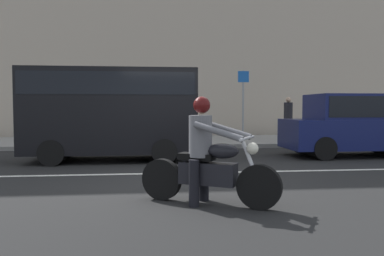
{
  "coord_description": "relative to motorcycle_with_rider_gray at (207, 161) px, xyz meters",
  "views": [
    {
      "loc": [
        -0.46,
        -7.38,
        1.41
      ],
      "look_at": [
        0.34,
        -0.21,
        1.04
      ],
      "focal_mm": 36.28,
      "sensor_mm": 36.0,
      "label": 1
    }
  ],
  "objects": [
    {
      "name": "ground_plane",
      "position": [
        -0.38,
        1.83,
        -0.64
      ],
      "size": [
        80.0,
        80.0,
        0.0
      ],
      "primitive_type": "plane",
      "color": "black"
    },
    {
      "name": "sidewalk_slab",
      "position": [
        -0.38,
        9.83,
        -0.57
      ],
      "size": [
        40.0,
        4.4,
        0.14
      ],
      "primitive_type": "cube",
      "color": "gray",
      "rests_on": "ground_plane"
    },
    {
      "name": "lane_marking_stripe",
      "position": [
        -1.06,
        2.73,
        -0.64
      ],
      "size": [
        18.0,
        0.14,
        0.01
      ],
      "primitive_type": "cube",
      "color": "silver",
      "rests_on": "ground_plane"
    },
    {
      "name": "motorcycle_with_rider_gray",
      "position": [
        0.0,
        0.0,
        0.0
      ],
      "size": [
        1.94,
        1.16,
        1.58
      ],
      "color": "black",
      "rests_on": "ground_plane"
    },
    {
      "name": "parked_hatchback_navy",
      "position": [
        5.06,
        5.1,
        0.29
      ],
      "size": [
        3.97,
        1.76,
        1.8
      ],
      "color": "#11194C",
      "rests_on": "ground_plane"
    },
    {
      "name": "parked_van_black",
      "position": [
        -1.83,
        4.98,
        0.75
      ],
      "size": [
        4.41,
        1.96,
        2.42
      ],
      "color": "black",
      "rests_on": "ground_plane"
    },
    {
      "name": "street_sign_post",
      "position": [
        2.89,
        9.59,
        1.16
      ],
      "size": [
        0.44,
        0.08,
        2.75
      ],
      "color": "gray",
      "rests_on": "sidewalk_slab"
    },
    {
      "name": "pedestrian_bystander",
      "position": [
        4.59,
        9.15,
        0.48
      ],
      "size": [
        0.34,
        0.34,
        1.69
      ],
      "color": "black",
      "rests_on": "sidewalk_slab"
    }
  ]
}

